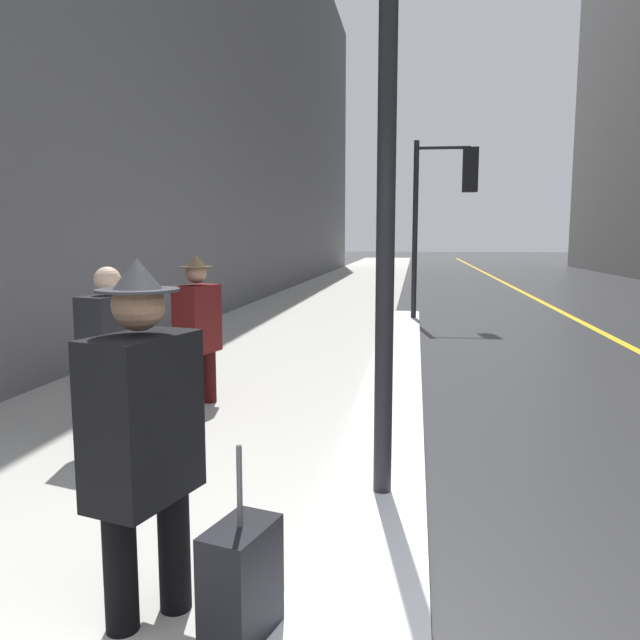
{
  "coord_description": "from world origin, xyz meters",
  "views": [
    {
      "loc": [
        0.45,
        -1.58,
        1.8
      ],
      "look_at": [
        -0.4,
        4.0,
        1.05
      ],
      "focal_mm": 35.0,
      "sensor_mm": 36.0,
      "label": 1
    }
  ],
  "objects": [
    {
      "name": "sidewalk_slab",
      "position": [
        -2.0,
        15.0,
        0.01
      ],
      "size": [
        4.0,
        80.0,
        0.01
      ],
      "color": "#B2AFA8",
      "rests_on": "ground"
    },
    {
      "name": "road_centre_stripe",
      "position": [
        4.0,
        15.0,
        0.0
      ],
      "size": [
        0.16,
        80.0,
        0.0
      ],
      "color": "gold",
      "rests_on": "ground"
    },
    {
      "name": "snow_bank_curb",
      "position": [
        0.21,
        5.92,
        0.05
      ],
      "size": [
        0.69,
        14.06,
        0.11
      ],
      "color": "white",
      "rests_on": "ground"
    },
    {
      "name": "building_facade_left",
      "position": [
        -7.0,
        20.0,
        7.02
      ],
      "size": [
        6.0,
        36.0,
        14.05
      ],
      "color": "slate",
      "rests_on": "ground"
    },
    {
      "name": "lamp_post",
      "position": [
        0.26,
        2.44,
        2.55
      ],
      "size": [
        0.28,
        0.28,
        4.17
      ],
      "color": "black",
      "rests_on": "ground"
    },
    {
      "name": "traffic_light_near",
      "position": [
        1.11,
        11.79,
        2.73
      ],
      "size": [
        1.31,
        0.33,
        3.78
      ],
      "rotation": [
        0.0,
        0.0,
        0.06
      ],
      "color": "black",
      "rests_on": "ground"
    },
    {
      "name": "pedestrian_in_fedora",
      "position": [
        -0.75,
        1.0,
        0.93
      ],
      "size": [
        0.44,
        0.59,
        1.71
      ],
      "rotation": [
        0.0,
        0.0,
        -1.84
      ],
      "color": "black",
      "rests_on": "ground"
    },
    {
      "name": "pedestrian_with_shoulder_bag",
      "position": [
        -2.11,
        3.35,
        0.86
      ],
      "size": [
        0.42,
        0.74,
        1.56
      ],
      "rotation": [
        0.0,
        0.0,
        -1.84
      ],
      "color": "black",
      "rests_on": "ground"
    },
    {
      "name": "pedestrian_trailing",
      "position": [
        -1.83,
        4.71,
        0.89
      ],
      "size": [
        0.41,
        0.56,
        1.63
      ],
      "rotation": [
        0.0,
        0.0,
        -1.84
      ],
      "color": "#340C0C",
      "rests_on": "ground"
    },
    {
      "name": "rolling_suitcase",
      "position": [
        -0.25,
        0.81,
        0.3
      ],
      "size": [
        0.31,
        0.41,
        0.95
      ],
      "rotation": [
        0.0,
        0.0,
        -1.84
      ],
      "color": "black",
      "rests_on": "ground"
    }
  ]
}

